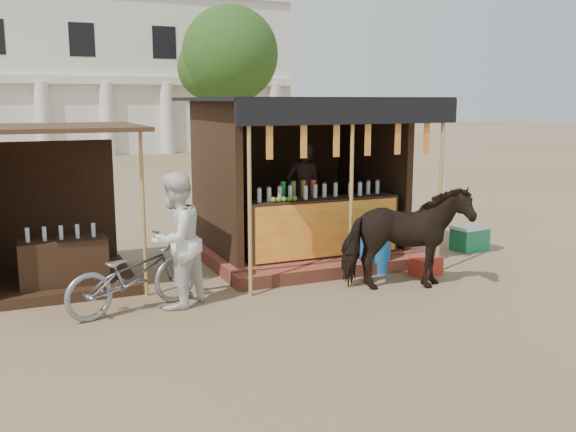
% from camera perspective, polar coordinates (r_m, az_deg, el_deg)
% --- Properties ---
extents(ground, '(120.00, 120.00, 0.00)m').
position_cam_1_polar(ground, '(8.06, 4.61, -9.60)').
color(ground, '#846B4C').
rests_on(ground, ground).
extents(main_stall, '(3.60, 3.61, 2.78)m').
position_cam_1_polar(main_stall, '(11.18, 1.15, 1.49)').
color(main_stall, '#974831').
rests_on(main_stall, ground).
extents(secondary_stall, '(2.40, 2.40, 2.38)m').
position_cam_1_polar(secondary_stall, '(10.10, -20.63, -1.15)').
color(secondary_stall, '#351F13').
rests_on(secondary_stall, ground).
extents(cow, '(1.97, 1.28, 1.53)m').
position_cam_1_polar(cow, '(9.43, 10.41, -1.96)').
color(cow, black).
rests_on(cow, ground).
extents(motorbike, '(1.97, 1.18, 0.98)m').
position_cam_1_polar(motorbike, '(8.64, -13.63, -5.10)').
color(motorbike, gray).
rests_on(motorbike, ground).
extents(bystander, '(1.12, 1.09, 1.82)m').
position_cam_1_polar(bystander, '(8.61, -9.96, -2.14)').
color(bystander, silver).
rests_on(bystander, ground).
extents(blue_barrel, '(0.52, 0.52, 0.75)m').
position_cam_1_polar(blue_barrel, '(10.44, 7.77, -2.89)').
color(blue_barrel, '#1765B0').
rests_on(blue_barrel, ground).
extents(red_crate, '(0.49, 0.43, 0.28)m').
position_cam_1_polar(red_crate, '(10.42, 12.12, -4.39)').
color(red_crate, '#A72B1B').
rests_on(red_crate, ground).
extents(cooler, '(0.69, 0.52, 0.46)m').
position_cam_1_polar(cooler, '(12.31, 15.85, -1.85)').
color(cooler, '#1B7A4C').
rests_on(cooler, ground).
extents(background_building, '(26.00, 7.45, 8.18)m').
position_cam_1_polar(background_building, '(36.68, -21.45, 11.53)').
color(background_building, silver).
rests_on(background_building, ground).
extents(tree, '(4.50, 4.40, 7.00)m').
position_cam_1_polar(tree, '(30.38, -5.58, 13.81)').
color(tree, '#382314').
rests_on(tree, ground).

